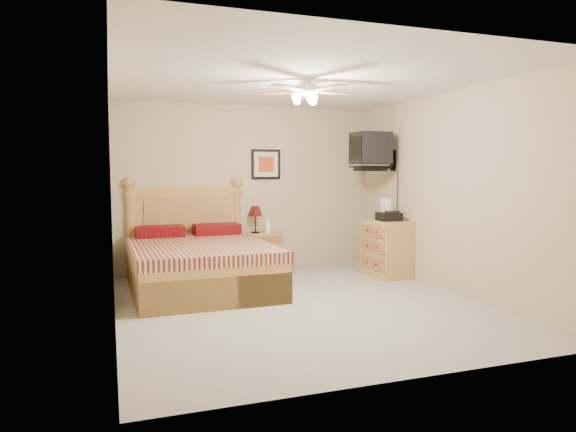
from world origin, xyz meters
The scene contains 17 objects.
floor centered at (0.00, 0.00, 0.00)m, with size 4.50×4.50×0.00m, color #A49F94.
ceiling centered at (0.00, 0.00, 2.50)m, with size 4.00×4.50×0.04m, color white.
wall_back centered at (0.00, 2.25, 1.25)m, with size 4.00×0.04×2.50m, color #BDAB8B.
wall_front centered at (0.00, -2.25, 1.25)m, with size 4.00×0.04×2.50m, color #BDAB8B.
wall_left centered at (-2.00, 0.00, 1.25)m, with size 0.04×4.50×2.50m, color #BDAB8B.
wall_right centered at (2.00, 0.00, 1.25)m, with size 0.04×4.50×2.50m, color #BDAB8B.
bed centered at (-0.95, 1.12, 0.72)m, with size 1.69×2.22×1.44m, color #A5703E, non-canonical shape.
nightstand centered at (0.16, 2.00, 0.29)m, with size 0.54×0.40×0.58m, color tan.
table_lamp centered at (0.05, 2.06, 0.79)m, with size 0.22×0.22×0.41m, color #54100E, non-canonical shape.
lotion_bottle centered at (0.22, 1.97, 0.71)m, with size 0.09×0.09×0.24m, color white.
framed_picture centered at (0.27, 2.23, 1.62)m, with size 0.46×0.04×0.46m, color black.
dresser centered at (1.73, 1.05, 0.40)m, with size 0.48×0.69×0.81m, color #B08148.
fax_machine centered at (1.73, 1.01, 0.97)m, with size 0.30×0.32×0.32m, color black, non-canonical shape.
magazine_lower centered at (1.72, 1.30, 0.82)m, with size 0.19×0.25×0.02m, color #B5AC8F.
magazine_upper centered at (1.71, 1.30, 0.84)m, with size 0.21×0.29×0.02m, color gray.
wall_tv centered at (1.75, 1.34, 1.81)m, with size 0.56×0.46×0.58m, color black, non-canonical shape.
ceiling_fan centered at (0.00, -0.20, 2.36)m, with size 1.14×1.14×0.28m, color white, non-canonical shape.
Camera 1 is at (-2.02, -5.38, 1.51)m, focal length 32.00 mm.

